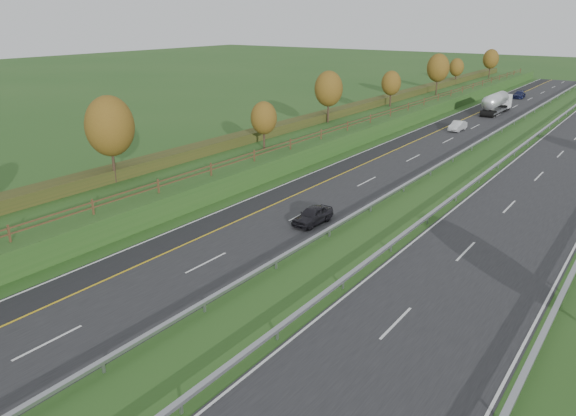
{
  "coord_description": "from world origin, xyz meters",
  "views": [
    {
      "loc": [
        25.71,
        -2.66,
        16.05
      ],
      "look_at": [
        2.91,
        30.45,
        2.2
      ],
      "focal_mm": 35.0,
      "sensor_mm": 36.0,
      "label": 1
    }
  ],
  "objects_px": {
    "car_small_far": "(519,95)",
    "car_dark_near": "(313,215)",
    "road_tanker": "(497,102)",
    "car_silver_mid": "(458,126)"
  },
  "relations": [
    {
      "from": "road_tanker",
      "to": "car_silver_mid",
      "type": "xyz_separation_m",
      "value": [
        -0.29,
        -19.05,
        -1.13
      ]
    },
    {
      "from": "road_tanker",
      "to": "car_dark_near",
      "type": "relative_size",
      "value": 2.71
    },
    {
      "from": "road_tanker",
      "to": "car_dark_near",
      "type": "distance_m",
      "value": 63.95
    },
    {
      "from": "road_tanker",
      "to": "car_silver_mid",
      "type": "height_order",
      "value": "road_tanker"
    },
    {
      "from": "road_tanker",
      "to": "car_small_far",
      "type": "xyz_separation_m",
      "value": [
        -1.22,
        21.62,
        -1.13
      ]
    },
    {
      "from": "car_silver_mid",
      "to": "car_small_far",
      "type": "distance_m",
      "value": 40.68
    },
    {
      "from": "car_small_far",
      "to": "car_dark_near",
      "type": "bearing_deg",
      "value": -91.48
    },
    {
      "from": "car_small_far",
      "to": "car_silver_mid",
      "type": "bearing_deg",
      "value": -92.91
    },
    {
      "from": "car_silver_mid",
      "to": "car_small_far",
      "type": "bearing_deg",
      "value": 93.1
    },
    {
      "from": "car_dark_near",
      "to": "car_silver_mid",
      "type": "height_order",
      "value": "car_dark_near"
    }
  ]
}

